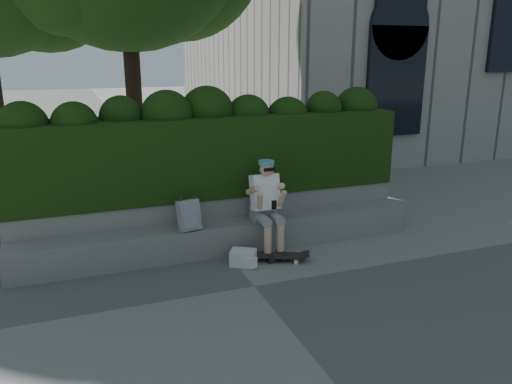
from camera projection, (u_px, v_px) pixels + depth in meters
name	position (u px, v px, depth m)	size (l,w,h in m)	color
ground	(254.00, 286.00, 6.35)	(80.00, 80.00, 0.00)	slate
bench_ledge	(225.00, 237.00, 7.42)	(6.00, 0.45, 0.45)	gray
planter_wall	(216.00, 218.00, 7.81)	(6.00, 0.50, 0.75)	gray
hedge	(211.00, 154.00, 7.75)	(6.00, 1.00, 1.20)	black
person	(266.00, 203.00, 7.32)	(0.40, 0.76, 1.38)	gray
skateboard	(274.00, 256.00, 7.12)	(0.90, 0.56, 0.09)	black
backpack_plaid	(189.00, 215.00, 7.03)	(0.30, 0.16, 0.43)	#A6A6AB
backpack_ground	(243.00, 258.00, 6.97)	(0.34, 0.24, 0.22)	white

